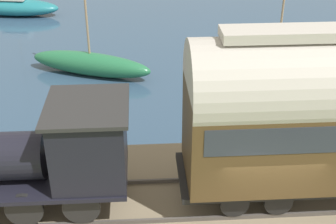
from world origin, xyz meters
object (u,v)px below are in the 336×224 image
sailboat_teal (14,6)px  rowboat_mid_harbor (321,119)px  sailboat_green (90,64)px  steam_locomotive (42,152)px  sailboat_blue (277,55)px

sailboat_teal → rowboat_mid_harbor: size_ratio=3.30×
sailboat_green → rowboat_mid_harbor: size_ratio=2.08×
steam_locomotive → sailboat_green: bearing=-1.6°
rowboat_mid_harbor → steam_locomotive: bearing=115.8°
sailboat_blue → rowboat_mid_harbor: (-5.11, -0.38, -0.56)m
sailboat_green → rowboat_mid_harbor: sailboat_green is taller
sailboat_teal → sailboat_green: size_ratio=1.59×
steam_locomotive → sailboat_teal: bearing=15.2°
sailboat_teal → rowboat_mid_harbor: 20.72m
steam_locomotive → sailboat_blue: sailboat_blue is taller
steam_locomotive → sailboat_blue: size_ratio=0.96×
sailboat_green → steam_locomotive: bearing=-159.9°
rowboat_mid_harbor → sailboat_blue: bearing=2.4°
sailboat_blue → rowboat_mid_harbor: bearing=-162.4°
sailboat_teal → rowboat_mid_harbor: (-14.58, -14.72, -0.44)m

